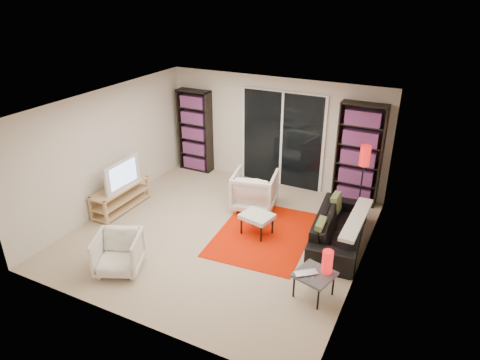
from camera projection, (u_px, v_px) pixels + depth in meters
name	position (u px, v px, depth m)	size (l,w,h in m)	color
floor	(221.00, 233.00, 7.87)	(5.00, 5.00, 0.00)	#C4B293
wall_back	(274.00, 132.00, 9.39)	(5.00, 0.02, 2.40)	beige
wall_front	(122.00, 247.00, 5.33)	(5.00, 0.02, 2.40)	beige
wall_left	(108.00, 150.00, 8.36)	(0.02, 5.00, 2.40)	beige
wall_right	(366.00, 204.00, 6.35)	(0.02, 5.00, 2.40)	beige
ceiling	(218.00, 105.00, 6.85)	(5.00, 5.00, 0.02)	white
sliding_door	(282.00, 140.00, 9.34)	(1.92, 0.08, 2.16)	white
bookshelf_left	(195.00, 131.00, 10.13)	(0.80, 0.30, 1.95)	black
bookshelf_right	(359.00, 155.00, 8.55)	(0.90, 0.30, 2.10)	black
tv_stand	(121.00, 197.00, 8.60)	(0.43, 1.35, 0.50)	tan
tv	(118.00, 173.00, 8.37)	(0.99, 0.13, 0.57)	black
rug	(264.00, 234.00, 7.82)	(1.61, 2.18, 0.01)	red
sofa	(339.00, 228.00, 7.45)	(2.01, 0.78, 0.59)	black
armchair_back	(255.00, 190.00, 8.59)	(0.83, 0.86, 0.78)	silver
armchair_front	(119.00, 253.00, 6.73)	(0.68, 0.70, 0.64)	silver
ottoman	(257.00, 217.00, 7.70)	(0.63, 0.55, 0.40)	silver
side_table	(314.00, 276.00, 6.15)	(0.63, 0.63, 0.40)	#46454B
laptop	(307.00, 275.00, 6.08)	(0.33, 0.21, 0.03)	silver
table_lamp	(327.00, 262.00, 6.10)	(0.16, 0.16, 0.35)	red
floor_lamp	(364.00, 163.00, 8.01)	(0.22, 0.22, 1.45)	black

